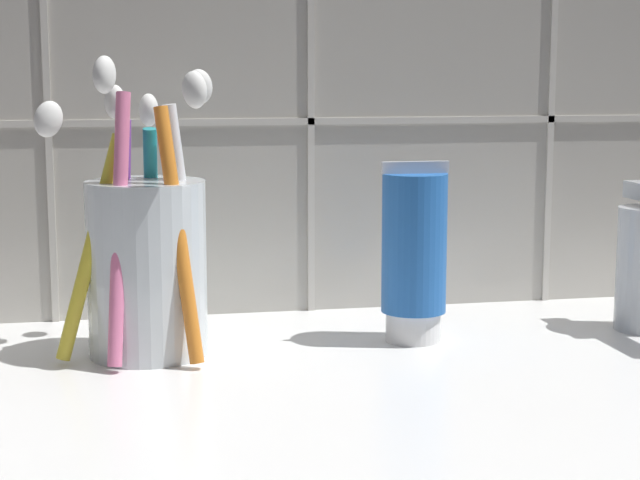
{
  "coord_description": "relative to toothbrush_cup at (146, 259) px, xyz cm",
  "views": [
    {
      "loc": [
        -12.78,
        -60.18,
        20.14
      ],
      "look_at": [
        -0.36,
        3.07,
        9.85
      ],
      "focal_mm": 60.0,
      "sensor_mm": 36.0,
      "label": 1
    }
  ],
  "objects": [
    {
      "name": "toothpaste_tube",
      "position": [
        17.71,
        0.05,
        -0.29
      ],
      "size": [
        4.57,
        4.36,
        12.17
      ],
      "color": "white",
      "rests_on": "sink_counter"
    },
    {
      "name": "toothbrush_cup",
      "position": [
        0.0,
        0.0,
        0.0
      ],
      "size": [
        11.56,
        11.18,
        19.1
      ],
      "color": "silver",
      "rests_on": "sink_counter"
    },
    {
      "name": "sink_counter",
      "position": [
        10.75,
        -7.62,
        -7.26
      ],
      "size": [
        75.78,
        37.26,
        2.0
      ],
      "primitive_type": "cube",
      "color": "white",
      "rests_on": "ground"
    },
    {
      "name": "tile_wall_backsplash",
      "position": [
        10.76,
        11.26,
        13.29
      ],
      "size": [
        85.78,
        1.72,
        43.07
      ],
      "color": "#B7B2A8",
      "rests_on": "ground"
    }
  ]
}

